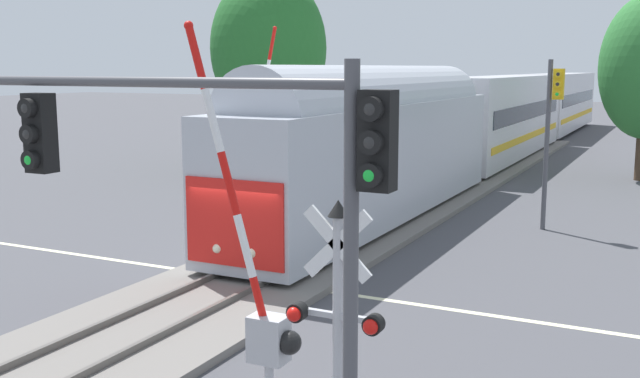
# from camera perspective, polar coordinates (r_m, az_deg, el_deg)

# --- Properties ---
(ground_plane) EXTENTS (220.00, 220.00, 0.00)m
(ground_plane) POSITION_cam_1_polar(r_m,az_deg,el_deg) (19.20, -5.03, -7.05)
(ground_plane) COLOR #47474C
(road_centre_stripe) EXTENTS (44.00, 0.20, 0.01)m
(road_centre_stripe) POSITION_cam_1_polar(r_m,az_deg,el_deg) (19.20, -5.03, -7.04)
(road_centre_stripe) COLOR beige
(road_centre_stripe) RESTS_ON ground
(railway_track) EXTENTS (4.40, 80.00, 0.32)m
(railway_track) POSITION_cam_1_polar(r_m,az_deg,el_deg) (19.17, -5.03, -6.78)
(railway_track) COLOR slate
(railway_track) RESTS_ON ground
(commuter_train) EXTENTS (3.04, 60.78, 5.16)m
(commuter_train) POSITION_cam_1_polar(r_m,az_deg,el_deg) (44.26, 13.78, 5.62)
(commuter_train) COLOR #B2B7C1
(commuter_train) RESTS_ON railway_track
(crossing_gate_near) EXTENTS (1.89, 0.40, 6.08)m
(crossing_gate_near) POSITION_cam_1_polar(r_m,az_deg,el_deg) (11.05, -4.48, -8.91)
(crossing_gate_near) COLOR #B7B7BC
(crossing_gate_near) RESTS_ON ground
(crossing_signal_mast) EXTENTS (1.36, 0.44, 3.73)m
(crossing_signal_mast) POSITION_cam_1_polar(r_m,az_deg,el_deg) (9.83, 1.28, -9.19)
(crossing_signal_mast) COLOR #B2B2B7
(crossing_signal_mast) RESTS_ON ground
(crossing_gate_far) EXTENTS (1.76, 0.40, 6.80)m
(crossing_gate_far) POSITION_cam_1_polar(r_m,az_deg,el_deg) (26.56, -5.38, 2.16)
(crossing_gate_far) COLOR #B7B7BC
(crossing_gate_far) RESTS_ON ground
(traffic_signal_near_right) EXTENTS (5.49, 0.38, 5.49)m
(traffic_signal_near_right) POSITION_cam_1_polar(r_m,az_deg,el_deg) (8.18, -7.21, 0.58)
(traffic_signal_near_right) COLOR #4C4C51
(traffic_signal_near_right) RESTS_ON ground
(traffic_signal_far_side) EXTENTS (0.53, 0.38, 5.67)m
(traffic_signal_far_side) POSITION_cam_1_polar(r_m,az_deg,el_deg) (25.62, 17.45, 5.31)
(traffic_signal_far_side) COLOR #4C4C51
(traffic_signal_far_side) RESTS_ON ground
(oak_behind_train) EXTENTS (5.97, 5.97, 10.27)m
(oak_behind_train) POSITION_cam_1_polar(r_m,az_deg,el_deg) (38.74, -3.99, 10.74)
(oak_behind_train) COLOR brown
(oak_behind_train) RESTS_ON ground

